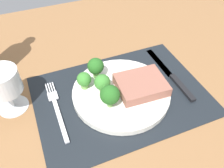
{
  "coord_description": "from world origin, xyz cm",
  "views": [
    {
      "loc": [
        -17.43,
        -36.7,
        44.57
      ],
      "look_at": [
        -1.24,
        2.95,
        1.9
      ],
      "focal_mm": 38.07,
      "sensor_mm": 36.0,
      "label": 1
    }
  ],
  "objects_px": {
    "steak": "(141,85)",
    "fork": "(57,109)",
    "plate": "(121,93)",
    "knife": "(173,77)",
    "wine_glass": "(4,84)"
  },
  "relations": [
    {
      "from": "plate",
      "to": "steak",
      "type": "distance_m",
      "value": 0.05
    },
    {
      "from": "plate",
      "to": "knife",
      "type": "bearing_deg",
      "value": 1.95
    },
    {
      "from": "plate",
      "to": "steak",
      "type": "bearing_deg",
      "value": -13.61
    },
    {
      "from": "plate",
      "to": "wine_glass",
      "type": "xyz_separation_m",
      "value": [
        -0.26,
        0.07,
        0.07
      ]
    },
    {
      "from": "fork",
      "to": "knife",
      "type": "relative_size",
      "value": 0.83
    },
    {
      "from": "fork",
      "to": "wine_glass",
      "type": "bearing_deg",
      "value": 152.61
    },
    {
      "from": "steak",
      "to": "knife",
      "type": "xyz_separation_m",
      "value": [
        0.11,
        0.02,
        -0.03
      ]
    },
    {
      "from": "wine_glass",
      "to": "knife",
      "type": "bearing_deg",
      "value": -8.33
    },
    {
      "from": "knife",
      "to": "wine_glass",
      "type": "relative_size",
      "value": 2.03
    },
    {
      "from": "steak",
      "to": "plate",
      "type": "bearing_deg",
      "value": 166.39
    },
    {
      "from": "knife",
      "to": "fork",
      "type": "bearing_deg",
      "value": 179.5
    },
    {
      "from": "plate",
      "to": "knife",
      "type": "relative_size",
      "value": 1.06
    },
    {
      "from": "plate",
      "to": "steak",
      "type": "xyz_separation_m",
      "value": [
        0.05,
        -0.01,
        0.02
      ]
    },
    {
      "from": "plate",
      "to": "wine_glass",
      "type": "distance_m",
      "value": 0.27
    },
    {
      "from": "steak",
      "to": "fork",
      "type": "distance_m",
      "value": 0.21
    }
  ]
}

